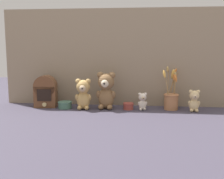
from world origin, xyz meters
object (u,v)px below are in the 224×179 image
at_px(teddy_bear_small, 194,100).
at_px(teddy_bear_medium, 83,93).
at_px(flower_vase, 171,98).
at_px(decorative_tin_short, 65,105).
at_px(teddy_bear_tiny, 142,101).
at_px(vintage_radio, 46,91).
at_px(decorative_tin_tall, 128,106).
at_px(teddy_bear_large, 106,90).

bearing_deg(teddy_bear_small, teddy_bear_medium, -179.46).
xyz_separation_m(teddy_bear_medium, flower_vase, (0.63, 0.06, -0.03)).
xyz_separation_m(teddy_bear_medium, teddy_bear_small, (0.78, 0.01, -0.04)).
bearing_deg(decorative_tin_short, teddy_bear_tiny, 0.44).
relative_size(flower_vase, vintage_radio, 1.30).
height_order(teddy_bear_medium, decorative_tin_tall, teddy_bear_medium).
bearing_deg(teddy_bear_medium, teddy_bear_tiny, 2.61).
relative_size(vintage_radio, decorative_tin_short, 2.31).
distance_m(teddy_bear_medium, decorative_tin_short, 0.17).
height_order(teddy_bear_small, decorative_tin_short, teddy_bear_small).
distance_m(teddy_bear_tiny, flower_vase, 0.21).
bearing_deg(teddy_bear_medium, decorative_tin_short, 173.89).
height_order(teddy_bear_tiny, decorative_tin_tall, teddy_bear_tiny).
height_order(teddy_bear_medium, teddy_bear_tiny, teddy_bear_medium).
relative_size(teddy_bear_tiny, flower_vase, 0.41).
bearing_deg(decorative_tin_short, vintage_radio, 168.87).
bearing_deg(teddy_bear_large, teddy_bear_medium, -168.89).
distance_m(teddy_bear_medium, vintage_radio, 0.30).
distance_m(teddy_bear_tiny, vintage_radio, 0.72).
relative_size(teddy_bear_large, teddy_bear_medium, 1.21).
xyz_separation_m(teddy_bear_small, flower_vase, (-0.15, 0.05, 0.01)).
relative_size(vintage_radio, decorative_tin_tall, 3.12).
bearing_deg(flower_vase, teddy_bear_large, -176.28).
bearing_deg(decorative_tin_short, teddy_bear_large, 3.15).
distance_m(teddy_bear_small, decorative_tin_short, 0.93).
height_order(teddy_bear_large, teddy_bear_tiny, teddy_bear_large).
relative_size(teddy_bear_medium, vintage_radio, 0.93).
bearing_deg(decorative_tin_short, flower_vase, 3.50).
relative_size(flower_vase, decorative_tin_tall, 4.06).
xyz_separation_m(teddy_bear_small, teddy_bear_tiny, (-0.36, 0.01, -0.01)).
distance_m(teddy_bear_small, decorative_tin_tall, 0.46).
height_order(flower_vase, decorative_tin_tall, flower_vase).
height_order(teddy_bear_medium, flower_vase, flower_vase).
bearing_deg(vintage_radio, teddy_bear_large, -1.71).
xyz_separation_m(teddy_bear_large, decorative_tin_short, (-0.30, -0.02, -0.12)).
bearing_deg(teddy_bear_small, teddy_bear_large, 177.75).
bearing_deg(decorative_tin_short, teddy_bear_small, -0.48).
height_order(teddy_bear_small, decorative_tin_tall, teddy_bear_small).
bearing_deg(teddy_bear_medium, teddy_bear_small, 0.54).
distance_m(teddy_bear_large, teddy_bear_small, 0.62).
bearing_deg(teddy_bear_tiny, decorative_tin_tall, 176.42).
bearing_deg(decorative_tin_short, teddy_bear_medium, -6.11).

